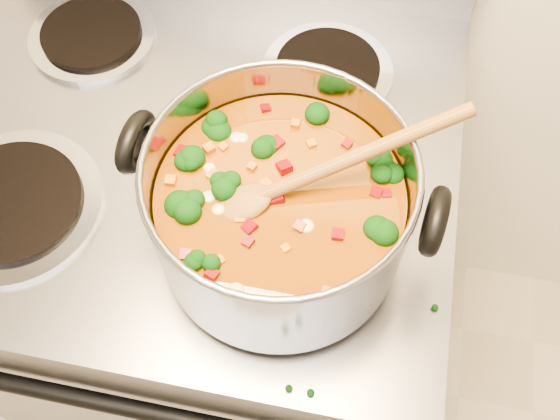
{
  "coord_description": "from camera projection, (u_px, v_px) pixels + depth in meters",
  "views": [
    {
      "loc": [
        0.18,
        0.67,
        1.63
      ],
      "look_at": [
        0.12,
        1.02,
        1.01
      ],
      "focal_mm": 40.0,
      "sensor_mm": 36.0,
      "label": 1
    }
  ],
  "objects": [
    {
      "name": "electric_range",
      "position": [
        212.0,
        267.0,
        1.27
      ],
      "size": [
        0.78,
        0.7,
        1.08
      ],
      "color": "gray",
      "rests_on": "ground"
    },
    {
      "name": "wooden_spoon",
      "position": [
        298.0,
        181.0,
        0.67
      ],
      "size": [
        0.28,
        0.16,
        0.11
      ],
      "rotation": [
        0.0,
        0.0,
        0.47
      ],
      "color": "brown",
      "rests_on": "stockpot"
    },
    {
      "name": "stockpot",
      "position": [
        280.0,
        209.0,
        0.71
      ],
      "size": [
        0.36,
        0.3,
        0.18
      ],
      "rotation": [
        0.0,
        0.0,
        -0.11
      ],
      "color": "gray",
      "rests_on": "electric_range"
    },
    {
      "name": "cooktop_crumbs",
      "position": [
        203.0,
        308.0,
        0.74
      ],
      "size": [
        0.3,
        0.27,
        0.01
      ],
      "color": "black",
      "rests_on": "electric_range"
    }
  ]
}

